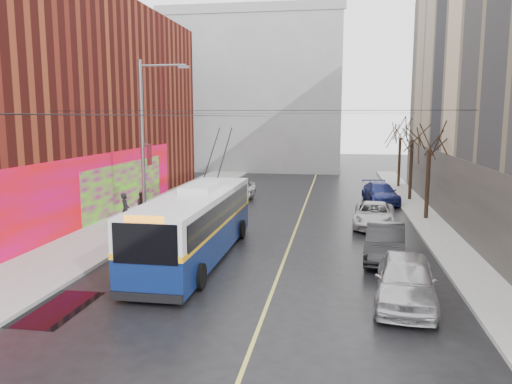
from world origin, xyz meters
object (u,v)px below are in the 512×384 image
parked_car_b (385,243)px  parked_car_c (374,215)px  parked_car_a (406,280)px  pedestrian_a (125,210)px  tree_mid (413,129)px  trolleybus (196,224)px  parked_car_d (380,193)px  tree_far (401,129)px  streetlight_pole (145,142)px  following_car (235,190)px  tree_near (430,137)px  pedestrian_b (142,205)px

parked_car_b → parked_car_c: 6.70m
parked_car_a → pedestrian_a: (-13.77, 9.06, 0.26)m
tree_mid → trolleybus: (-11.33, -17.05, -3.70)m
parked_car_d → tree_far: bearing=66.4°
streetlight_pole → following_car: bearing=76.6°
tree_far → following_car: size_ratio=1.34×
tree_mid → tree_far: bearing=90.0°
parked_car_b → parked_car_c: (0.00, 6.69, -0.08)m
trolleybus → parked_car_a: size_ratio=2.45×
streetlight_pole → parked_car_a: 15.17m
tree_near → tree_far: (0.00, 14.00, 0.17)m
parked_car_a → parked_car_c: size_ratio=0.99×
parked_car_b → tree_mid: bearing=84.7°
tree_mid → parked_car_a: 21.84m
trolleybus → pedestrian_a: size_ratio=6.38×
streetlight_pole → parked_car_c: bearing=17.4°
tree_mid → parked_car_b: size_ratio=1.45×
trolleybus → parked_car_d: (9.13, 15.88, -0.83)m
trolleybus → pedestrian_b: bearing=127.0°
tree_mid → tree_far: tree_mid is taller
trolleybus → parked_car_c: (8.13, 7.79, -0.88)m
tree_mid → parked_car_b: 16.88m
streetlight_pole → parked_car_b: streetlight_pole is taller
parked_car_a → tree_far: bearing=90.4°
streetlight_pole → parked_car_b: (11.94, -2.96, -4.09)m
parked_car_d → following_car: bearing=177.9°
following_car → streetlight_pole: bearing=-94.9°
tree_mid → following_car: 13.57m
tree_near → parked_car_c: bearing=-144.8°
pedestrian_a → pedestrian_b: (0.06, 2.27, -0.15)m
parked_car_c → parked_car_d: 8.15m
tree_mid → pedestrian_a: 21.11m
tree_near → parked_car_d: size_ratio=1.29×
tree_mid → pedestrian_a: tree_mid is taller
streetlight_pole → pedestrian_b: size_ratio=5.76×
parked_car_c → pedestrian_a: (-13.58, -2.85, 0.40)m
parked_car_c → pedestrian_a: pedestrian_a is taller
parked_car_a → pedestrian_a: size_ratio=2.60×
tree_far → trolleybus: 26.83m
pedestrian_a → pedestrian_b: 2.27m
tree_near → pedestrian_a: tree_near is taller
trolleybus → tree_far: bearing=65.0°
parked_car_d → pedestrian_a: 18.23m
trolleybus → following_car: trolleybus is taller
streetlight_pole → parked_car_b: bearing=-13.9°
streetlight_pole → pedestrian_a: size_ratio=4.85×
parked_car_c → following_car: bearing=148.0°
following_car → pedestrian_b: (-4.12, -7.48, 0.09)m
tree_far → trolleybus: tree_far is taller
tree_mid → parked_car_a: tree_mid is taller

